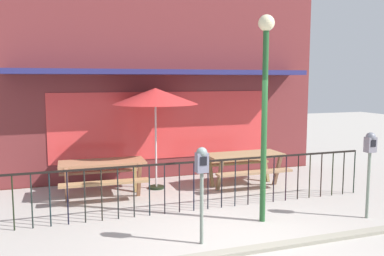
{
  "coord_description": "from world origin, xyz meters",
  "views": [
    {
      "loc": [
        -2.64,
        -5.5,
        2.51
      ],
      "look_at": [
        -0.04,
        2.06,
        1.55
      ],
      "focal_mm": 38.05,
      "sensor_mm": 36.0,
      "label": 1
    }
  ],
  "objects_px": {
    "parking_meter_far": "(202,170)",
    "parking_meter_near": "(370,152)",
    "picnic_table_left": "(102,169)",
    "patio_umbrella": "(155,97)",
    "picnic_table_right": "(244,160)",
    "street_lamp": "(265,87)"
  },
  "relations": [
    {
      "from": "parking_meter_far",
      "to": "parking_meter_near",
      "type": "bearing_deg",
      "value": 2.09
    },
    {
      "from": "picnic_table_left",
      "to": "parking_meter_far",
      "type": "bearing_deg",
      "value": -69.63
    },
    {
      "from": "parking_meter_far",
      "to": "picnic_table_left",
      "type": "bearing_deg",
      "value": 110.37
    },
    {
      "from": "picnic_table_left",
      "to": "parking_meter_far",
      "type": "distance_m",
      "value": 3.3
    },
    {
      "from": "picnic_table_left",
      "to": "parking_meter_far",
      "type": "relative_size",
      "value": 1.23
    },
    {
      "from": "parking_meter_near",
      "to": "patio_umbrella",
      "type": "bearing_deg",
      "value": 134.27
    },
    {
      "from": "picnic_table_right",
      "to": "parking_meter_far",
      "type": "distance_m",
      "value": 3.65
    },
    {
      "from": "parking_meter_near",
      "to": "picnic_table_right",
      "type": "bearing_deg",
      "value": 111.78
    },
    {
      "from": "picnic_table_left",
      "to": "picnic_table_right",
      "type": "height_order",
      "value": "same"
    },
    {
      "from": "picnic_table_left",
      "to": "street_lamp",
      "type": "bearing_deg",
      "value": -44.45
    },
    {
      "from": "picnic_table_left",
      "to": "parking_meter_far",
      "type": "height_order",
      "value": "parking_meter_far"
    },
    {
      "from": "patio_umbrella",
      "to": "street_lamp",
      "type": "bearing_deg",
      "value": -65.39
    },
    {
      "from": "picnic_table_right",
      "to": "parking_meter_near",
      "type": "distance_m",
      "value": 3.06
    },
    {
      "from": "street_lamp",
      "to": "parking_meter_far",
      "type": "bearing_deg",
      "value": -156.64
    },
    {
      "from": "picnic_table_left",
      "to": "picnic_table_right",
      "type": "xyz_separation_m",
      "value": [
        3.27,
        -0.15,
        0.0
      ]
    },
    {
      "from": "picnic_table_right",
      "to": "patio_umbrella",
      "type": "bearing_deg",
      "value": 167.93
    },
    {
      "from": "parking_meter_far",
      "to": "patio_umbrella",
      "type": "bearing_deg",
      "value": 88.01
    },
    {
      "from": "picnic_table_left",
      "to": "street_lamp",
      "type": "xyz_separation_m",
      "value": [
        2.5,
        -2.46,
        1.76
      ]
    },
    {
      "from": "patio_umbrella",
      "to": "picnic_table_right",
      "type": "bearing_deg",
      "value": -12.07
    },
    {
      "from": "picnic_table_right",
      "to": "patio_umbrella",
      "type": "height_order",
      "value": "patio_umbrella"
    },
    {
      "from": "street_lamp",
      "to": "patio_umbrella",
      "type": "bearing_deg",
      "value": 114.61
    },
    {
      "from": "parking_meter_near",
      "to": "street_lamp",
      "type": "distance_m",
      "value": 2.26
    }
  ]
}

